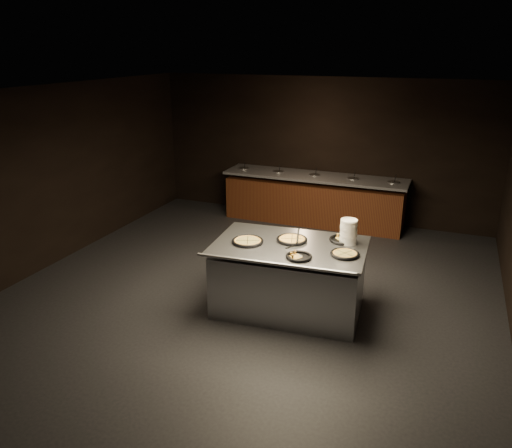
% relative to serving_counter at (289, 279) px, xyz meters
% --- Properties ---
extents(room, '(7.02, 8.02, 2.92)m').
position_rel_serving_counter_xyz_m(room, '(-0.66, 0.06, 0.99)').
color(room, black).
rests_on(room, ground).
extents(salad_bar, '(3.70, 0.83, 1.18)m').
position_rel_serving_counter_xyz_m(salad_bar, '(-0.66, 3.62, -0.02)').
color(salad_bar, '#522D13').
rests_on(salad_bar, ground).
extents(serving_counter, '(2.11, 1.44, 0.97)m').
position_rel_serving_counter_xyz_m(serving_counter, '(0.00, 0.00, 0.00)').
color(serving_counter, '#BABDC2').
rests_on(serving_counter, ground).
extents(plate_stack, '(0.23, 0.23, 0.33)m').
position_rel_serving_counter_xyz_m(plate_stack, '(0.71, 0.32, 0.67)').
color(plate_stack, white).
rests_on(plate_stack, serving_counter).
extents(pan_veggie_whole, '(0.43, 0.43, 0.04)m').
position_rel_serving_counter_xyz_m(pan_veggie_whole, '(-0.55, -0.14, 0.53)').
color(pan_veggie_whole, black).
rests_on(pan_veggie_whole, serving_counter).
extents(pan_cheese_whole, '(0.42, 0.42, 0.04)m').
position_rel_serving_counter_xyz_m(pan_cheese_whole, '(-0.02, 0.14, 0.53)').
color(pan_cheese_whole, black).
rests_on(pan_cheese_whole, serving_counter).
extents(pan_cheese_slices_a, '(0.37, 0.37, 0.04)m').
position_rel_serving_counter_xyz_m(pan_cheese_slices_a, '(0.63, 0.39, 0.53)').
color(pan_cheese_slices_a, black).
rests_on(pan_cheese_slices_a, serving_counter).
extents(pan_cheese_slices_b, '(0.33, 0.33, 0.04)m').
position_rel_serving_counter_xyz_m(pan_cheese_slices_b, '(0.24, -0.38, 0.53)').
color(pan_cheese_slices_b, black).
rests_on(pan_cheese_slices_b, serving_counter).
extents(pan_veggie_slices, '(0.37, 0.37, 0.04)m').
position_rel_serving_counter_xyz_m(pan_veggie_slices, '(0.76, -0.09, 0.53)').
color(pan_veggie_slices, black).
rests_on(pan_veggie_slices, serving_counter).
extents(server_left, '(0.17, 0.35, 0.17)m').
position_rel_serving_counter_xyz_m(server_left, '(0.07, 0.12, 0.59)').
color(server_left, '#BABDC2').
rests_on(server_left, serving_counter).
extents(server_right, '(0.27, 0.19, 0.14)m').
position_rel_serving_counter_xyz_m(server_right, '(0.14, -0.32, 0.57)').
color(server_right, '#BABDC2').
rests_on(server_right, serving_counter).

